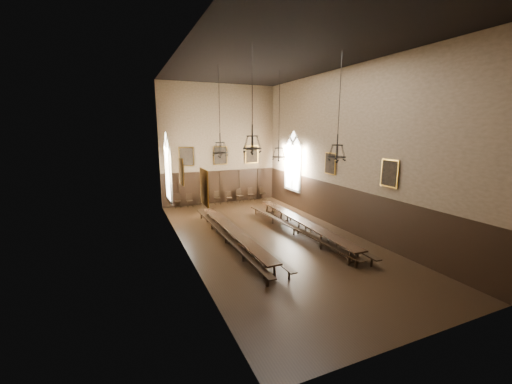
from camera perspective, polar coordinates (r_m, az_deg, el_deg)
floor at (r=16.93m, az=2.71°, el=-8.40°), size 9.00×18.00×0.02m
ceiling at (r=16.24m, az=3.04°, el=23.07°), size 9.00×18.00×0.02m
wall_back at (r=24.35m, az=-6.63°, el=8.51°), size 9.00×0.02×9.00m
wall_front at (r=8.87m, az=29.49°, el=1.85°), size 9.00×0.02×9.00m
wall_left at (r=14.55m, az=-13.39°, el=6.26°), size 0.02×18.00×9.00m
wall_right at (r=18.40m, az=15.68°, el=7.19°), size 0.02×18.00×9.00m
wainscot_panelling at (r=16.54m, az=2.75°, el=-4.30°), size 9.00×18.00×2.50m
table_left at (r=16.12m, az=-4.15°, el=-8.08°), size 0.78×9.14×0.71m
table_right at (r=17.70m, az=8.37°, el=-6.28°), size 0.96×9.74×0.76m
bench_left_outer at (r=16.17m, az=-5.61°, el=-8.23°), size 0.47×10.60×0.48m
bench_left_inner at (r=16.34m, az=-1.83°, el=-8.06°), size 0.32×9.79×0.44m
bench_right_inner at (r=17.43m, az=6.90°, el=-6.84°), size 0.90×10.15×0.46m
bench_right_outer at (r=18.03m, az=9.96°, el=-6.26°), size 0.64×10.58×0.48m
chair_0 at (r=23.81m, az=-14.02°, el=-2.04°), size 0.53×0.53×1.02m
chair_1 at (r=23.83m, az=-11.93°, el=-1.97°), size 0.44×0.44×0.97m
chair_2 at (r=24.16m, az=-9.67°, el=-1.77°), size 0.46×0.46×0.87m
chair_3 at (r=24.32m, az=-7.05°, el=-1.51°), size 0.45×0.45×1.00m
chair_4 at (r=24.59m, az=-4.89°, el=-1.39°), size 0.41×0.41×0.90m
chair_5 at (r=24.92m, az=-2.96°, el=-1.09°), size 0.56×0.56×1.04m
chair_6 at (r=25.35m, az=-0.93°, el=-0.87°), size 0.52×0.52×1.02m
chair_7 at (r=25.63m, az=1.29°, el=-0.73°), size 0.56×0.56×1.03m
chandelier_back_left at (r=17.38m, az=-6.52°, el=8.11°), size 0.86×0.86×4.72m
chandelier_back_right at (r=19.02m, az=4.15°, el=7.43°), size 0.82×0.82×5.09m
chandelier_front_left at (r=13.05m, az=-0.66°, el=9.20°), size 0.79×0.79×4.21m
chandelier_front_right at (r=14.78m, az=14.52°, el=7.41°), size 0.83×0.83×4.68m
portrait_back_0 at (r=23.66m, az=-12.56°, el=6.28°), size 1.10×0.12×1.40m
portrait_back_1 at (r=24.28m, az=-6.50°, el=6.61°), size 1.10×0.12×1.40m
portrait_back_2 at (r=25.16m, az=-0.78°, el=6.85°), size 1.10×0.12×1.40m
portrait_left_0 at (r=15.64m, az=-13.43°, el=3.66°), size 0.12×1.00×1.30m
portrait_left_1 at (r=11.28m, az=-9.39°, el=0.86°), size 0.12×1.00×1.30m
portrait_right_0 at (r=19.17m, az=13.37°, el=5.07°), size 0.12×1.00×1.30m
portrait_right_1 at (r=15.83m, az=23.10°, el=3.13°), size 0.12×1.00×1.30m
window_right at (r=22.97m, az=6.73°, el=5.57°), size 0.20×2.20×4.60m
window_left at (r=20.08m, az=-15.81°, el=4.36°), size 0.20×2.20×4.60m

